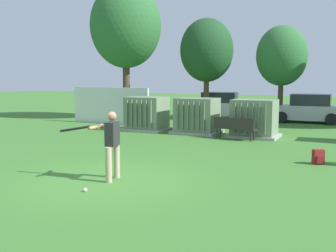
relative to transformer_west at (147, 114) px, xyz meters
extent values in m
plane|color=#3D752D|center=(3.70, -8.88, -0.79)|extent=(96.00, 96.00, 0.00)
cube|color=white|center=(-3.20, 1.62, 0.21)|extent=(4.80, 0.12, 2.00)
cube|color=#9E9B93|center=(0.00, 0.01, -0.73)|extent=(2.10, 1.70, 0.12)
cube|color=gray|center=(0.00, 0.01, 0.08)|extent=(1.80, 1.40, 1.50)
cube|color=#63755B|center=(-0.64, -0.75, 0.08)|extent=(0.06, 0.12, 1.27)
cube|color=#63755B|center=(-0.38, -0.75, 0.08)|extent=(0.06, 0.12, 1.27)
cube|color=#63755B|center=(-0.13, -0.75, 0.08)|extent=(0.06, 0.12, 1.27)
cube|color=#63755B|center=(0.13, -0.75, 0.08)|extent=(0.06, 0.12, 1.27)
cube|color=#63755B|center=(0.38, -0.75, 0.08)|extent=(0.06, 0.12, 1.27)
cube|color=#63755B|center=(0.64, -0.75, 0.08)|extent=(0.06, 0.12, 1.27)
cube|color=#9E9B93|center=(2.58, 0.12, -0.73)|extent=(2.10, 1.70, 0.12)
cube|color=gray|center=(2.58, 0.12, 0.08)|extent=(1.80, 1.40, 1.50)
cube|color=#63755B|center=(1.94, -0.64, 0.08)|extent=(0.06, 0.12, 1.27)
cube|color=#63755B|center=(2.20, -0.64, 0.08)|extent=(0.06, 0.12, 1.27)
cube|color=#63755B|center=(2.45, -0.64, 0.08)|extent=(0.06, 0.12, 1.27)
cube|color=#63755B|center=(2.71, -0.64, 0.08)|extent=(0.06, 0.12, 1.27)
cube|color=#63755B|center=(2.96, -0.64, 0.08)|extent=(0.06, 0.12, 1.27)
cube|color=#63755B|center=(3.22, -0.64, 0.08)|extent=(0.06, 0.12, 1.27)
cube|color=#9E9B93|center=(5.24, 0.10, -0.73)|extent=(2.10, 1.70, 0.12)
cube|color=gray|center=(5.24, 0.10, 0.08)|extent=(1.80, 1.40, 1.50)
cube|color=#63755B|center=(4.60, -0.66, 0.08)|extent=(0.06, 0.12, 1.27)
cube|color=#63755B|center=(4.85, -0.66, 0.08)|extent=(0.06, 0.12, 1.27)
cube|color=#63755B|center=(5.11, -0.66, 0.08)|extent=(0.06, 0.12, 1.27)
cube|color=#63755B|center=(5.36, -0.66, 0.08)|extent=(0.06, 0.12, 1.27)
cube|color=#63755B|center=(5.62, -0.66, 0.08)|extent=(0.06, 0.12, 1.27)
cube|color=#63755B|center=(5.87, -0.66, 0.08)|extent=(0.06, 0.12, 1.27)
cube|color=#2D2823|center=(4.69, -0.88, -0.34)|extent=(1.84, 0.68, 0.05)
cube|color=#2D2823|center=(4.66, -1.06, -0.09)|extent=(1.78, 0.33, 0.44)
cylinder|color=#2D2823|center=(3.96, -0.62, -0.58)|extent=(0.06, 0.06, 0.42)
cylinder|color=#2D2823|center=(5.47, -0.86, -0.58)|extent=(0.06, 0.06, 0.42)
cylinder|color=#2D2823|center=(3.91, -0.90, -0.58)|extent=(0.06, 0.06, 0.42)
cylinder|color=#2D2823|center=(5.42, -1.14, -0.58)|extent=(0.06, 0.06, 0.42)
cylinder|color=tan|center=(3.91, -9.01, -0.35)|extent=(0.16, 0.16, 0.88)
cylinder|color=tan|center=(3.84, -8.54, -0.35)|extent=(0.16, 0.16, 0.88)
cube|color=#262628|center=(3.87, -8.78, 0.39)|extent=(0.30, 0.43, 0.60)
sphere|color=#9E7051|center=(3.87, -8.78, 0.84)|extent=(0.23, 0.23, 0.23)
cylinder|color=#9E7051|center=(3.52, -8.92, 0.55)|extent=(0.19, 0.55, 0.09)
cylinder|color=#9E7051|center=(3.49, -8.74, 0.55)|extent=(0.33, 0.52, 0.09)
cylinder|color=black|center=(2.83, -8.93, 0.48)|extent=(0.85, 0.19, 0.21)
sphere|color=black|center=(3.25, -8.87, 0.55)|extent=(0.08, 0.08, 0.08)
sphere|color=white|center=(3.90, -9.95, -0.74)|extent=(0.09, 0.09, 0.09)
cube|color=maroon|center=(8.34, -4.49, -0.57)|extent=(0.38, 0.34, 0.44)
cube|color=maroon|center=(8.41, -4.60, -0.63)|extent=(0.22, 0.17, 0.22)
cylinder|color=#4C3828|center=(-3.79, 4.30, 0.95)|extent=(0.43, 0.43, 3.48)
ellipsoid|color=#2D6633|center=(-3.79, 4.30, 4.86)|extent=(4.28, 4.28, 5.09)
cylinder|color=#4C3828|center=(0.89, 5.76, 0.49)|extent=(0.31, 0.31, 2.55)
ellipsoid|color=#1E4723|center=(0.89, 5.76, 3.35)|extent=(3.14, 3.14, 3.73)
cylinder|color=#4C3828|center=(5.09, 6.60, 0.37)|extent=(0.29, 0.29, 2.32)
ellipsoid|color=#2D6633|center=(5.09, 6.60, 2.97)|extent=(2.86, 2.86, 3.39)
cube|color=silver|center=(1.06, 7.35, -0.21)|extent=(4.39, 2.26, 0.80)
cube|color=#262B33|center=(1.21, 7.38, 0.51)|extent=(2.29, 1.83, 0.64)
cylinder|color=black|center=(-0.11, 6.34, -0.47)|extent=(0.66, 0.31, 0.64)
cylinder|color=black|center=(-0.34, 8.02, -0.47)|extent=(0.66, 0.31, 0.64)
cylinder|color=black|center=(2.47, 6.69, -0.47)|extent=(0.66, 0.31, 0.64)
cylinder|color=black|center=(2.24, 8.37, -0.47)|extent=(0.66, 0.31, 0.64)
cube|color=#B2B2B7|center=(6.57, 7.00, -0.21)|extent=(4.25, 1.84, 0.80)
cube|color=#262B33|center=(6.72, 7.01, 0.51)|extent=(2.15, 1.63, 0.64)
cylinder|color=black|center=(5.29, 6.11, -0.47)|extent=(0.65, 0.24, 0.64)
cylinder|color=black|center=(5.24, 7.81, -0.47)|extent=(0.65, 0.24, 0.64)
cylinder|color=black|center=(7.90, 6.20, -0.47)|extent=(0.65, 0.24, 0.64)
cylinder|color=black|center=(7.84, 7.90, -0.47)|extent=(0.65, 0.24, 0.64)
camera|label=1|loc=(9.56, -17.26, 1.82)|focal=43.75mm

